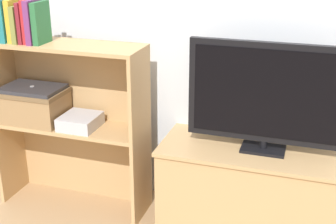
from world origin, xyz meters
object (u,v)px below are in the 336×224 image
book_plum (35,22)px  laptop (32,88)px  storage_basket_left (34,104)px  book_skyblue (3,25)px  book_mustard (15,21)px  book_crimson (29,21)px  magazine_stack (80,121)px  book_teal (8,20)px  book_olive (21,24)px  tv_stand (260,191)px  book_forest (41,23)px  book_maroon (26,22)px  tv (267,95)px

book_plum → laptop: (-0.08, 0.02, -0.38)m
storage_basket_left → laptop: 0.09m
book_skyblue → book_mustard: 0.08m
book_crimson → magazine_stack: size_ratio=1.08×
book_teal → book_mustard: bearing=0.0°
book_mustard → book_olive: 0.04m
tv_stand → book_olive: book_olive is taller
laptop → book_mustard: bearing=-156.6°
book_forest → magazine_stack: bearing=3.7°
book_plum → book_teal: bearing=180.0°
storage_basket_left → magazine_stack: bearing=-1.8°
book_teal → storage_basket_left: bearing=13.5°
book_skyblue → book_plum: book_plum is taller
book_forest → storage_basket_left: bearing=169.3°
book_crimson → storage_basket_left: book_crimson is taller
book_crimson → magazine_stack: (0.25, 0.01, -0.54)m
book_crimson → magazine_stack: 0.59m
laptop → book_skyblue: bearing=-170.6°
tv_stand → book_teal: 1.60m
book_mustard → book_maroon: bearing=-0.0°
book_forest → book_teal: bearing=180.0°
book_plum → book_forest: book_plum is taller
storage_basket_left → laptop: (0.00, -0.00, 0.09)m
book_teal → magazine_stack: size_ratio=1.07×
book_mustard → book_plum: bearing=0.0°
tv → laptop: size_ratio=2.36×
tv → storage_basket_left: (-1.28, -0.08, -0.16)m
book_mustard → magazine_stack: (0.34, 0.01, -0.53)m
book_olive → book_maroon: size_ratio=0.91×
tv_stand → book_olive: (-1.29, -0.10, 0.82)m
book_skyblue → tv_stand: bearing=4.0°
book_olive → book_crimson: book_crimson is taller
book_olive → book_crimson: bearing=0.0°
tv → magazine_stack: size_ratio=3.76×
book_skyblue → storage_basket_left: size_ratio=0.48×
tv_stand → book_crimson: 1.50m
book_plum → tv: bearing=4.6°
tv → laptop: (-1.28, -0.08, -0.07)m
book_crimson → book_forest: book_crimson is taller
tv → book_olive: book_olive is taller
book_mustard → magazine_stack: bearing=2.0°
tv → book_mustard: (-1.33, -0.10, 0.30)m
book_olive → book_plum: bearing=0.0°
book_teal → book_crimson: bearing=0.0°
book_skyblue → book_olive: bearing=-0.0°
book_maroon → book_forest: book_forest is taller
book_teal → magazine_stack: book_teal is taller
book_teal → book_maroon: (0.11, -0.00, -0.01)m
book_crimson → book_forest: 0.07m
book_teal → magazine_stack: (0.38, 0.01, -0.53)m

